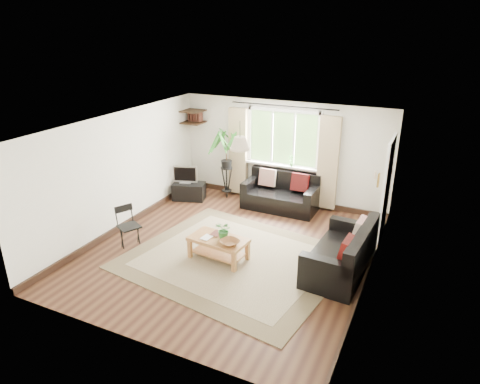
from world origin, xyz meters
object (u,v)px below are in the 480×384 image
at_px(sofa_back, 281,193).
at_px(tv_stand, 189,191).
at_px(sofa_right, 340,251).
at_px(coffee_table, 219,249).
at_px(palm_stand, 227,165).
at_px(folding_chair, 129,227).

bearing_deg(sofa_back, tv_stand, -169.05).
relative_size(sofa_right, tv_stand, 2.28).
relative_size(sofa_back, coffee_table, 1.61).
distance_m(coffee_table, tv_stand, 2.99).
height_order(sofa_back, sofa_right, sofa_right).
xyz_separation_m(coffee_table, tv_stand, (-1.99, 2.23, -0.01)).
distance_m(coffee_table, palm_stand, 3.03).
distance_m(sofa_right, tv_stand, 4.42).
height_order(sofa_back, palm_stand, palm_stand).
distance_m(sofa_back, folding_chair, 3.52).
bearing_deg(tv_stand, sofa_right, -40.33).
height_order(sofa_back, folding_chair, sofa_back).
relative_size(coffee_table, tv_stand, 1.37).
distance_m(tv_stand, folding_chair, 2.51).
distance_m(palm_stand, folding_chair, 3.07).
distance_m(sofa_right, folding_chair, 3.93).
xyz_separation_m(sofa_back, sofa_right, (1.86, -2.12, 0.01)).
bearing_deg(coffee_table, palm_stand, 114.01).
bearing_deg(sofa_back, palm_stand, 177.58).
height_order(coffee_table, tv_stand, coffee_table).
distance_m(sofa_right, palm_stand, 3.97).
relative_size(tv_stand, palm_stand, 0.45).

